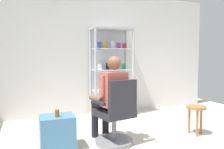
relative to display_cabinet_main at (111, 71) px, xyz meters
The scene contains 7 objects.
back_wall 0.60m from the display_cabinet_main, 149.39° to the left, with size 6.00×0.10×2.70m, color silver.
display_cabinet_main is the anchor object (origin of this frame).
office_chair 1.87m from the display_cabinet_main, 108.01° to the right, with size 0.61×0.58×0.96m.
seated_shopkeeper 1.66m from the display_cabinet_main, 110.92° to the right, with size 0.55×0.61×1.29m.
storage_crate 2.19m from the display_cabinet_main, 131.68° to the right, with size 0.46×0.38×0.47m, color teal.
tea_glass 2.16m from the display_cabinet_main, 130.70° to the right, with size 0.06×0.06×0.10m, color brown.
wooden_stool 2.03m from the display_cabinet_main, 64.25° to the right, with size 0.32×0.32×0.47m.
Camera 1 is at (-1.36, -1.91, 1.28)m, focal length 36.31 mm.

